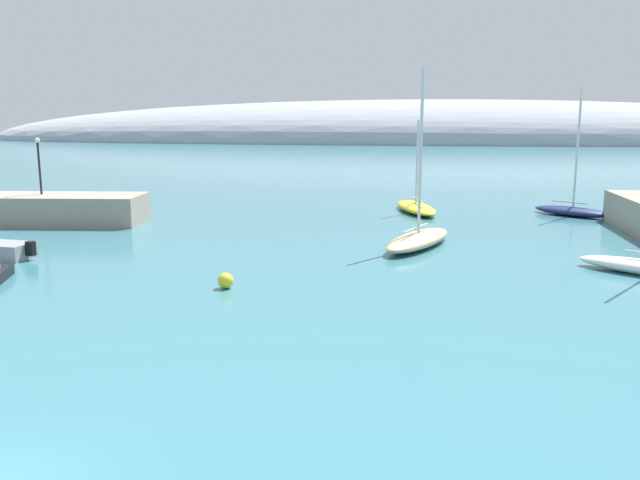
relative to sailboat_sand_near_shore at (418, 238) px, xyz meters
The scene contains 6 objects.
distant_ridge 180.11m from the sailboat_sand_near_shore, 89.92° to the left, with size 311.80×66.09×27.60m, color #999EA8.
sailboat_sand_near_shore is the anchor object (origin of this frame).
sailboat_navy_mid_mooring 19.39m from the sailboat_sand_near_shore, 50.64° to the left, with size 6.52×5.78×10.20m.
sailboat_yellow_outer_mooring 15.05m from the sailboat_sand_near_shore, 91.13° to the left, with size 4.62×8.61×7.65m.
mooring_buoy_yellow 14.30m from the sailboat_sand_near_shore, 127.87° to the right, with size 0.74×0.74×0.74m, color yellow.
harbor_lamp_post 28.93m from the sailboat_sand_near_shore, 169.69° to the left, with size 0.36×0.36×4.21m.
Camera 1 is at (8.97, -11.04, 7.81)m, focal length 36.19 mm.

